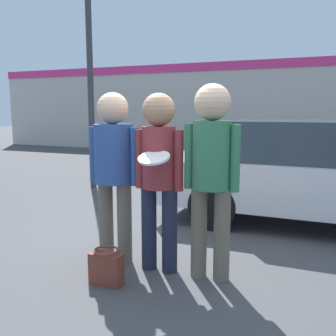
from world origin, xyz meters
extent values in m
plane|color=#3F3F42|center=(0.00, 0.00, 0.00)|extent=(56.00, 56.00, 0.00)
cube|color=beige|center=(0.00, 10.03, 1.64)|extent=(24.00, 0.18, 3.28)
cube|color=#E0337A|center=(0.00, 9.92, 3.13)|extent=(24.00, 0.04, 0.30)
cylinder|color=#665B4C|center=(-0.72, -0.16, 0.42)|extent=(0.15, 0.15, 0.84)
cylinder|color=#665B4C|center=(-0.50, -0.16, 0.42)|extent=(0.15, 0.15, 0.84)
cylinder|color=#2D4C8C|center=(-0.61, -0.16, 1.13)|extent=(0.40, 0.40, 0.59)
cylinder|color=#2D4C8C|center=(-0.85, -0.16, 1.11)|extent=(0.09, 0.09, 0.58)
cylinder|color=#2D4C8C|center=(-0.37, -0.16, 1.11)|extent=(0.09, 0.09, 0.58)
sphere|color=#DBB28E|center=(-0.61, -0.16, 1.59)|extent=(0.31, 0.31, 0.31)
cylinder|color=#1E2338|center=(-0.21, -0.20, 0.42)|extent=(0.15, 0.15, 0.83)
cylinder|color=#1E2338|center=(0.01, -0.20, 0.42)|extent=(0.15, 0.15, 0.83)
cylinder|color=maroon|center=(-0.10, -0.20, 1.12)|extent=(0.32, 0.32, 0.59)
cylinder|color=maroon|center=(-0.30, -0.20, 1.10)|extent=(0.09, 0.09, 0.57)
cylinder|color=maroon|center=(0.11, -0.20, 1.10)|extent=(0.09, 0.09, 0.57)
sphere|color=tan|center=(-0.10, -0.20, 1.57)|extent=(0.31, 0.31, 0.31)
cylinder|color=white|center=(-0.03, -0.44, 1.15)|extent=(0.29, 0.28, 0.11)
cylinder|color=#665B4C|center=(0.31, -0.19, 0.43)|extent=(0.15, 0.15, 0.86)
cylinder|color=#665B4C|center=(0.53, -0.19, 0.43)|extent=(0.15, 0.15, 0.86)
cylinder|color=#33724C|center=(0.42, -0.19, 1.17)|extent=(0.34, 0.34, 0.61)
cylinder|color=#33724C|center=(0.21, -0.19, 1.15)|extent=(0.09, 0.09, 0.59)
cylinder|color=#33724C|center=(0.63, -0.19, 1.15)|extent=(0.09, 0.09, 0.59)
sphere|color=#DBB28E|center=(0.42, -0.19, 1.64)|extent=(0.32, 0.32, 0.32)
cube|color=silver|center=(1.42, 2.11, 0.58)|extent=(4.43, 1.91, 0.62)
cube|color=#28333D|center=(1.33, 2.11, 1.16)|extent=(2.30, 1.64, 0.53)
cylinder|color=black|center=(0.05, 2.97, 0.32)|extent=(0.64, 0.22, 0.64)
cylinder|color=black|center=(0.05, 1.26, 0.32)|extent=(0.64, 0.22, 0.64)
cylinder|color=#38383D|center=(-2.98, 3.01, 3.12)|extent=(0.12, 0.12, 6.25)
cube|color=brown|center=(-0.41, -0.67, 0.15)|extent=(0.30, 0.14, 0.29)
torus|color=brown|center=(-0.41, -0.67, 0.32)|extent=(0.23, 0.23, 0.02)
camera|label=1|loc=(1.32, -3.42, 1.57)|focal=40.00mm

